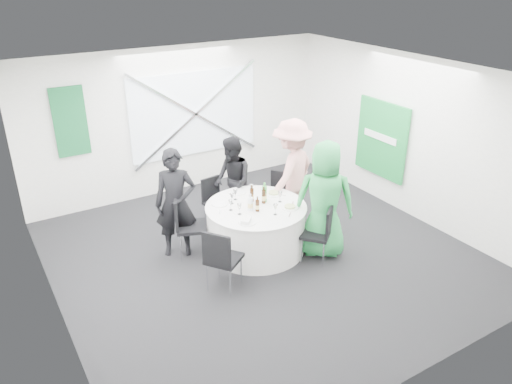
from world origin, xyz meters
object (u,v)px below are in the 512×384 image
person_woman_pink (291,172)px  banquet_table (256,228)px  green_water_bottle (264,194)px  clear_water_bottle (250,204)px  person_man_back_left (176,204)px  chair_front_left (221,256)px  chair_back_left (185,221)px  person_woman_green (324,200)px  chair_back_right (279,193)px  chair_back (214,198)px  chair_front_right (321,230)px  person_man_back (232,181)px

person_woman_pink → banquet_table: bearing=-0.0°
green_water_bottle → clear_water_bottle: 0.37m
person_man_back_left → person_woman_pink: size_ratio=0.93×
person_man_back_left → green_water_bottle: (1.28, -0.47, 0.03)m
chair_front_left → chair_back_left: bearing=-33.9°
chair_front_left → person_woman_green: size_ratio=0.52×
banquet_table → person_woman_pink: size_ratio=0.85×
person_woman_pink → clear_water_bottle: person_woman_pink is taller
green_water_bottle → person_woman_pink: bearing=28.4°
green_water_bottle → clear_water_bottle: (-0.34, -0.14, -0.02)m
chair_back_right → green_water_bottle: (-0.66, -0.57, 0.37)m
person_man_back_left → person_woman_pink: bearing=25.7°
banquet_table → clear_water_bottle: clear_water_bottle is taller
chair_back_right → person_man_back_left: 1.98m
person_man_back_left → person_woman_pink: 2.10m
chair_front_left → green_water_bottle: (1.17, 0.76, 0.33)m
chair_back_right → green_water_bottle: bearing=-86.0°
chair_back_left → chair_back_right: bearing=-60.6°
chair_back → chair_back_left: (-0.84, -0.68, 0.10)m
person_woman_pink → person_woman_green: (-0.19, -1.13, -0.01)m
chair_back_right → chair_front_left: size_ratio=0.93×
person_woman_pink → green_water_bottle: person_woman_pink is taller
chair_front_right → clear_water_bottle: size_ratio=3.35×
chair_back_left → chair_front_right: 2.06m
chair_front_right → person_woman_pink: bearing=-145.0°
person_man_back → person_woman_green: size_ratio=0.84×
person_woman_green → banquet_table: bearing=0.0°
person_man_back_left → clear_water_bottle: (0.94, -0.61, 0.01)m
chair_back → clear_water_bottle: clear_water_bottle is taller
chair_front_right → chair_front_left: size_ratio=0.94×
banquet_table → person_man_back: size_ratio=1.02×
banquet_table → person_woman_pink: (1.01, 0.51, 0.54)m
chair_front_left → person_man_back_left: person_man_back_left is taller
chair_front_left → chair_back: bearing=-59.7°
chair_back_right → chair_back_left: bearing=-119.9°
chair_back → person_woman_green: 2.03m
person_woman_pink → person_man_back_left: bearing=-27.6°
chair_front_right → person_man_back_left: 2.22m
person_woman_pink → person_woman_green: size_ratio=1.01×
person_man_back_left → person_woman_green: 2.24m
chair_back_right → clear_water_bottle: (-1.00, -0.71, 0.35)m
chair_back_right → person_woman_green: 1.32m
clear_water_bottle → person_woman_green: bearing=-29.8°
chair_front_left → person_man_back: person_man_back is taller
banquet_table → chair_back_left: (-1.00, 0.42, 0.21)m
chair_back_left → clear_water_bottle: (0.86, -0.49, 0.28)m
banquet_table → chair_back_right: (0.86, 0.64, 0.14)m
banquet_table → person_man_back_left: 1.30m
chair_back_left → chair_front_right: (1.66, -1.21, -0.06)m
chair_back_right → clear_water_bottle: size_ratio=3.29×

